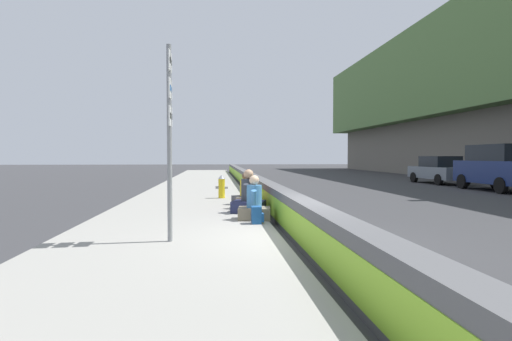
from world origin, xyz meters
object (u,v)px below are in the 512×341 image
at_px(route_sign_post, 170,127).
at_px(seated_person_rear, 249,197).
at_px(fire_hydrant, 222,186).
at_px(seated_person_far, 245,194).
at_px(backpack, 257,215).
at_px(seated_person_foreground, 254,205).
at_px(seated_person_middle, 249,199).
at_px(parked_car_third, 499,167).
at_px(parked_car_fourth, 439,170).

height_order(route_sign_post, seated_person_rear, route_sign_post).
bearing_deg(fire_hydrant, route_sign_post, 172.41).
relative_size(route_sign_post, seated_person_far, 3.46).
bearing_deg(backpack, route_sign_post, 136.67).
relative_size(seated_person_foreground, seated_person_middle, 0.91).
bearing_deg(parked_car_third, parked_car_fourth, -0.12).
relative_size(seated_person_foreground, seated_person_rear, 1.00).
height_order(seated_person_far, parked_car_fourth, parked_car_fourth).
bearing_deg(fire_hydrant, seated_person_far, -160.95).
xyz_separation_m(route_sign_post, seated_person_foreground, (2.56, -1.79, -1.75)).
height_order(fire_hydrant, parked_car_fourth, parked_car_fourth).
bearing_deg(route_sign_post, seated_person_foreground, -34.96).
distance_m(seated_person_foreground, seated_person_rear, 2.20).
xyz_separation_m(seated_person_rear, backpack, (-2.87, 0.04, -0.15)).
distance_m(seated_person_foreground, parked_car_fourth, 19.40).
bearing_deg(parked_car_third, seated_person_rear, 117.94).
xyz_separation_m(route_sign_post, backpack, (1.90, -1.79, -1.90)).
relative_size(backpack, parked_car_fourth, 0.09).
bearing_deg(backpack, parked_car_fourth, -40.21).
xyz_separation_m(seated_person_rear, seated_person_far, (1.07, 0.03, -0.02)).
height_order(route_sign_post, seated_person_foreground, route_sign_post).
bearing_deg(route_sign_post, seated_person_middle, -24.46).
relative_size(seated_person_foreground, parked_car_fourth, 0.24).
bearing_deg(seated_person_rear, seated_person_middle, 174.85).
bearing_deg(route_sign_post, seated_person_rear, -21.05).
bearing_deg(fire_hydrant, backpack, -173.20).
bearing_deg(parked_car_third, seated_person_middle, 120.88).
bearing_deg(parked_car_fourth, seated_person_rear, 133.93).
relative_size(fire_hydrant, seated_person_rear, 0.80).
relative_size(route_sign_post, seated_person_rear, 3.27).
height_order(seated_person_middle, parked_car_third, parked_car_third).
height_order(seated_person_rear, parked_car_third, parked_car_third).
bearing_deg(backpack, seated_person_rear, -0.88).
height_order(route_sign_post, fire_hydrant, route_sign_post).
bearing_deg(seated_person_far, seated_person_rear, -178.46).
bearing_deg(parked_car_fourth, seated_person_foreground, 138.53).
relative_size(seated_person_far, backpack, 2.60).
xyz_separation_m(fire_hydrant, seated_person_rear, (-3.21, -0.77, -0.10)).
bearing_deg(parked_car_third, backpack, 126.94).
distance_m(seated_person_middle, backpack, 1.96).
relative_size(seated_person_foreground, parked_car_third, 0.23).
distance_m(seated_person_far, backpack, 3.94).
distance_m(route_sign_post, seated_person_middle, 4.56).
distance_m(backpack, parked_car_third, 16.08).
bearing_deg(route_sign_post, parked_car_third, -51.71).
xyz_separation_m(fire_hydrant, seated_person_foreground, (-5.42, -0.73, -0.11)).
bearing_deg(seated_person_foreground, seated_person_far, -0.26).
height_order(route_sign_post, parked_car_fourth, route_sign_post).
relative_size(fire_hydrant, seated_person_middle, 0.73).
height_order(route_sign_post, seated_person_middle, route_sign_post).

